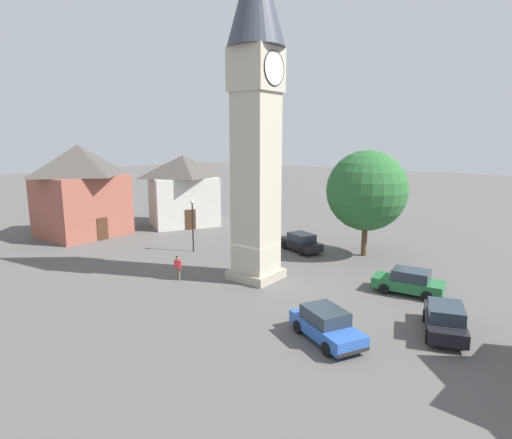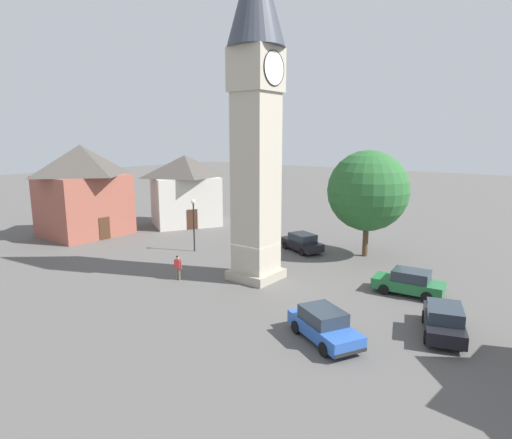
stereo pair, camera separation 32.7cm
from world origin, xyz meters
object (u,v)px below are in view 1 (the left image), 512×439
car_blue_kerb (409,282)px  car_silver_kerb (326,325)px  clock_tower (256,86)px  car_red_corner (445,319)px  building_corner_back (81,190)px  car_white_side (301,242)px  building_terrace_right (183,190)px  pedestrian (178,266)px  tree (367,191)px  lamp_post (193,216)px

car_blue_kerb → car_silver_kerb: 8.57m
clock_tower → car_silver_kerb: bearing=-122.9°
car_silver_kerb → car_red_corner: (4.02, -4.30, 0.00)m
building_corner_back → clock_tower: bearing=-90.6°
car_white_side → building_terrace_right: size_ratio=0.51×
clock_tower → car_red_corner: (-1.19, -12.37, -11.80)m
pedestrian → building_corner_back: bearing=77.9°
clock_tower → tree: (9.76, -3.56, -7.27)m
car_silver_kerb → building_terrace_right: (14.80, 25.10, 3.09)m
car_blue_kerb → lamp_post: size_ratio=0.98×
clock_tower → building_terrace_right: (9.59, 17.03, -8.71)m
tree → building_corner_back: 26.63m
lamp_post → car_blue_kerb: bearing=-87.0°
clock_tower → car_blue_kerb: bearing=-70.3°
tree → clock_tower: bearing=160.0°
car_silver_kerb → building_corner_back: 30.09m
car_red_corner → pedestrian: 16.45m
car_red_corner → lamp_post: (3.55, 20.73, 2.23)m
car_white_side → car_blue_kerb: bearing=-113.7°
car_white_side → tree: tree is taller
clock_tower → car_red_corner: bearing=-95.5°
car_blue_kerb → lamp_post: lamp_post is taller
car_white_side → building_corner_back: (-7.65, 20.05, 3.70)m
car_silver_kerb → car_red_corner: size_ratio=1.00×
car_white_side → lamp_post: bearing=127.8°
car_white_side → building_corner_back: 21.77m
tree → lamp_post: 14.22m
car_white_side → tree: (1.88, -4.81, 4.53)m
car_blue_kerb → car_white_side: (4.59, 10.45, 0.00)m
car_white_side → lamp_post: size_ratio=1.02×
car_blue_kerb → building_corner_back: (-3.06, 30.50, 3.70)m
car_blue_kerb → car_white_side: same height
pedestrian → car_red_corner: bearing=-82.0°
building_terrace_right → lamp_post: (-7.23, -8.67, -0.86)m
car_blue_kerb → car_red_corner: size_ratio=0.96×
building_corner_back → lamp_post: 13.19m
clock_tower → car_silver_kerb: clock_tower is taller
clock_tower → car_silver_kerb: 15.21m
building_terrace_right → building_corner_back: (-9.36, 4.26, 0.61)m
car_silver_kerb → building_terrace_right: building_terrace_right is taller
tree → building_corner_back: size_ratio=0.97×
car_white_side → building_terrace_right: (1.71, 15.79, 3.09)m
clock_tower → lamp_post: 12.93m
tree → car_white_side: bearing=111.4°
car_red_corner → car_white_side: size_ratio=1.00×
building_terrace_right → tree: bearing=-89.5°
lamp_post → car_white_side: bearing=-52.2°
car_silver_kerb → building_terrace_right: bearing=59.5°
car_silver_kerb → car_white_side: (13.09, 9.31, 0.00)m
pedestrian → tree: (13.24, -7.48, 4.28)m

